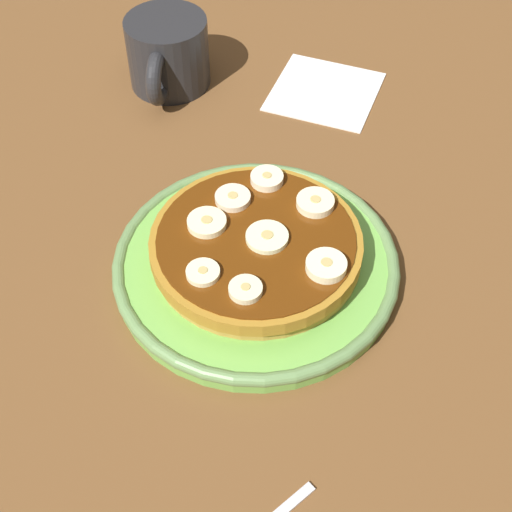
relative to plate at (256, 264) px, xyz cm
name	(u,v)px	position (x,y,z in cm)	size (l,w,h in cm)	color
ground_plane	(256,283)	(0.00, 0.00, -2.54)	(140.00, 140.00, 3.00)	brown
plate	(256,264)	(0.00, 0.00, 0.00)	(24.39, 24.39, 1.93)	#72B74C
pancake_stack	(262,246)	(-0.37, 0.43, 1.95)	(18.02, 17.74, 2.79)	#BB893B
banana_slice_0	(267,237)	(-0.05, 0.91, 3.51)	(3.52, 3.52, 0.70)	#EEF3B9
banana_slice_1	(233,199)	(-4.03, -2.58, 3.56)	(3.07, 3.07, 0.81)	#F8E1B9
banana_slice_2	(207,223)	(-0.86, -4.24, 3.57)	(3.29, 3.29, 0.83)	#FEF2B8
banana_slice_3	(203,273)	(4.44, -3.56, 3.52)	(2.69, 2.69, 0.72)	#F7ECB8
banana_slice_4	(326,266)	(2.50, 5.93, 3.66)	(3.27, 3.27, 1.01)	#F6F1BF
banana_slice_5	(267,179)	(-6.77, -0.01, 3.63)	(2.90, 2.90, 0.95)	#F9E7BD
banana_slice_6	(248,290)	(5.66, 0.21, 3.56)	(2.64, 2.64, 0.81)	beige
banana_slice_7	(315,203)	(-4.41, 4.45, 3.63)	(3.25, 3.25, 0.94)	#FAEDBA
coffee_mug	(167,53)	(-25.46, -13.19, 2.85)	(11.84, 8.72, 7.54)	#262628
napkin	(325,91)	(-26.35, 3.80, -0.89)	(11.00, 11.00, 0.30)	white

